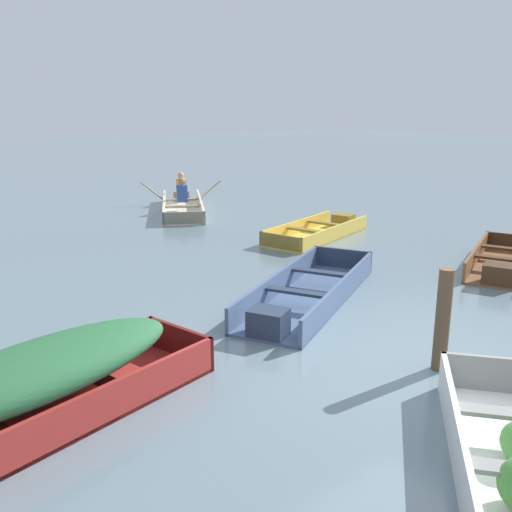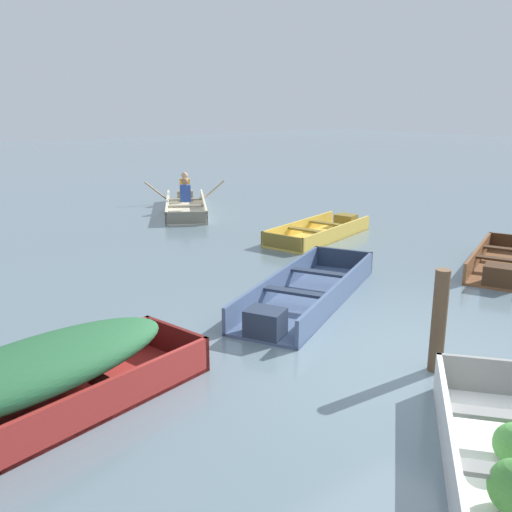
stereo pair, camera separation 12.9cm
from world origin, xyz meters
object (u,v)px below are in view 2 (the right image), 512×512
(skiff_wooden_brown_mid_moored, at_px, (507,264))
(rowboat_cream_with_crew, at_px, (186,204))
(skiff_slate_blue_near_moored, at_px, (305,295))
(skiff_red_far_moored, at_px, (28,380))
(skiff_yellow_outer_moored, at_px, (321,232))
(mooring_post, at_px, (439,321))

(skiff_wooden_brown_mid_moored, bearing_deg, rowboat_cream_with_crew, 100.30)
(skiff_slate_blue_near_moored, xyz_separation_m, skiff_wooden_brown_mid_moored, (3.81, -0.89, -0.00))
(skiff_red_far_moored, bearing_deg, skiff_wooden_brown_mid_moored, -0.07)
(skiff_slate_blue_near_moored, bearing_deg, skiff_yellow_outer_moored, 43.37)
(mooring_post, bearing_deg, skiff_red_far_moored, 157.77)
(skiff_red_far_moored, bearing_deg, mooring_post, -22.23)
(skiff_slate_blue_near_moored, height_order, skiff_red_far_moored, skiff_red_far_moored)
(rowboat_cream_with_crew, bearing_deg, mooring_post, -105.01)
(skiff_red_far_moored, bearing_deg, skiff_yellow_outer_moored, 27.84)
(mooring_post, bearing_deg, rowboat_cream_with_crew, 74.99)
(skiff_wooden_brown_mid_moored, xyz_separation_m, mooring_post, (-4.11, -1.54, 0.44))
(skiff_yellow_outer_moored, relative_size, rowboat_cream_with_crew, 0.83)
(skiff_red_far_moored, relative_size, rowboat_cream_with_crew, 1.02)
(skiff_red_far_moored, height_order, rowboat_cream_with_crew, rowboat_cream_with_crew)
(skiff_slate_blue_near_moored, distance_m, skiff_red_far_moored, 4.18)
(skiff_red_far_moored, relative_size, skiff_yellow_outer_moored, 1.23)
(skiff_slate_blue_near_moored, relative_size, skiff_yellow_outer_moored, 1.19)
(skiff_red_far_moored, height_order, mooring_post, mooring_post)
(skiff_red_far_moored, height_order, skiff_yellow_outer_moored, skiff_red_far_moored)
(skiff_yellow_outer_moored, xyz_separation_m, rowboat_cream_with_crew, (-0.75, 4.43, 0.06))
(skiff_slate_blue_near_moored, xyz_separation_m, mooring_post, (-0.30, -2.43, 0.44))
(rowboat_cream_with_crew, relative_size, mooring_post, 3.11)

